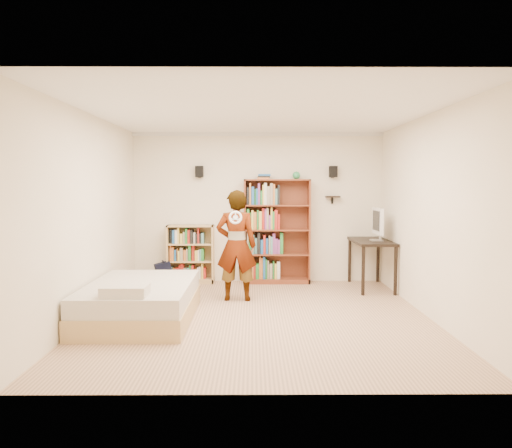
{
  "coord_description": "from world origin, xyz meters",
  "views": [
    {
      "loc": [
        -0.09,
        -6.57,
        1.76
      ],
      "look_at": [
        -0.05,
        0.6,
        1.2
      ],
      "focal_mm": 35.0,
      "sensor_mm": 36.0,
      "label": 1
    }
  ],
  "objects_px": {
    "tall_bookshelf": "(277,231)",
    "computer_desk": "(371,264)",
    "person": "(236,245)",
    "daybed": "(141,296)",
    "low_bookshelf": "(191,254)"
  },
  "relations": [
    {
      "from": "tall_bookshelf",
      "to": "computer_desk",
      "type": "height_order",
      "value": "tall_bookshelf"
    },
    {
      "from": "tall_bookshelf",
      "to": "computer_desk",
      "type": "bearing_deg",
      "value": -16.93
    },
    {
      "from": "tall_bookshelf",
      "to": "person",
      "type": "relative_size",
      "value": 1.11
    },
    {
      "from": "daybed",
      "to": "person",
      "type": "height_order",
      "value": "person"
    },
    {
      "from": "computer_desk",
      "to": "person",
      "type": "xyz_separation_m",
      "value": [
        -2.27,
        -0.88,
        0.43
      ]
    },
    {
      "from": "low_bookshelf",
      "to": "person",
      "type": "bearing_deg",
      "value": -57.83
    },
    {
      "from": "person",
      "to": "computer_desk",
      "type": "bearing_deg",
      "value": -157.4
    },
    {
      "from": "tall_bookshelf",
      "to": "person",
      "type": "bearing_deg",
      "value": -116.55
    },
    {
      "from": "computer_desk",
      "to": "daybed",
      "type": "relative_size",
      "value": 0.59
    },
    {
      "from": "computer_desk",
      "to": "person",
      "type": "bearing_deg",
      "value": -158.77
    },
    {
      "from": "low_bookshelf",
      "to": "person",
      "type": "relative_size",
      "value": 0.62
    },
    {
      "from": "low_bookshelf",
      "to": "daybed",
      "type": "height_order",
      "value": "low_bookshelf"
    },
    {
      "from": "low_bookshelf",
      "to": "daybed",
      "type": "distance_m",
      "value": 2.51
    },
    {
      "from": "tall_bookshelf",
      "to": "low_bookshelf",
      "type": "height_order",
      "value": "tall_bookshelf"
    },
    {
      "from": "low_bookshelf",
      "to": "daybed",
      "type": "relative_size",
      "value": 0.51
    }
  ]
}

